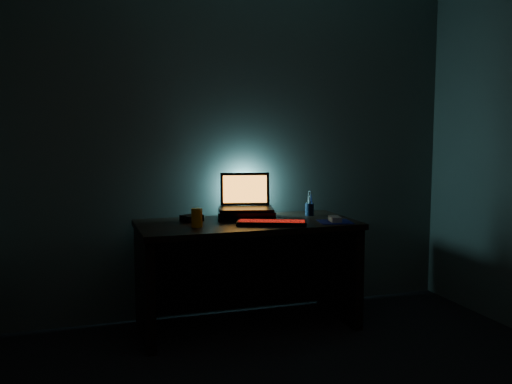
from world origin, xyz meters
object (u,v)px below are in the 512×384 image
Objects in this scene: mouse at (335,219)px; laptop at (246,201)px; pen_cup at (310,209)px; router at (192,218)px; keyboard at (272,223)px; juice_glass at (197,218)px.

laptop is at bearing 153.21° from mouse.
pen_cup is at bearing 108.96° from mouse.
laptop reaches higher than router.
pen_cup is at bearing 5.49° from laptop.
pen_cup reaches higher than router.
keyboard is 0.50m from pen_cup.
mouse is (0.52, -0.39, -0.10)m from laptop.
mouse reaches higher than keyboard.
keyboard is at bearing -173.72° from mouse.
mouse is (0.45, -0.03, 0.01)m from keyboard.
pen_cup is at bearing -25.78° from router.
laptop reaches higher than juice_glass.
laptop is 0.66m from mouse.
juice_glass is at bearing -132.20° from laptop.
keyboard is 5.24× the size of pen_cup.
juice_glass reaches higher than pen_cup.
keyboard is 3.94× the size of juice_glass.
laptop is 0.51m from juice_glass.
mouse is at bearing -23.25° from laptop.
laptop reaches higher than mouse.
laptop is 0.42m from router.
pen_cup is (-0.05, 0.33, 0.03)m from mouse.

